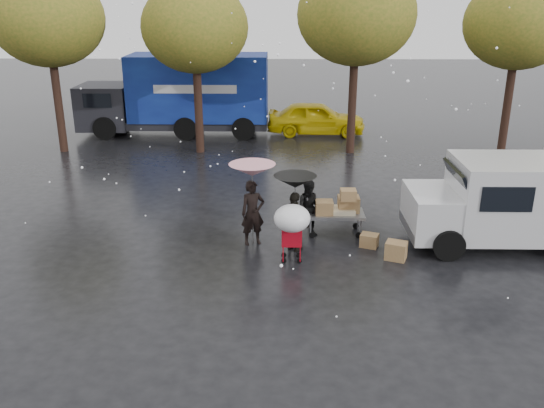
{
  "coord_description": "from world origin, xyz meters",
  "views": [
    {
      "loc": [
        -0.26,
        -12.37,
        5.97
      ],
      "look_at": [
        -0.48,
        1.0,
        1.07
      ],
      "focal_mm": 38.0,
      "sensor_mm": 36.0,
      "label": 1
    }
  ],
  "objects_px": {
    "person_black": "(295,222)",
    "vendor_cart": "(339,208)",
    "blue_truck": "(181,95)",
    "shopping_cart": "(292,221)",
    "white_van": "(515,201)",
    "yellow_taxi": "(316,118)",
    "person_pink": "(253,213)"
  },
  "relations": [
    {
      "from": "white_van",
      "to": "blue_truck",
      "type": "xyz_separation_m",
      "value": [
        -10.25,
        12.03,
        0.6
      ]
    },
    {
      "from": "person_pink",
      "to": "shopping_cart",
      "type": "height_order",
      "value": "person_pink"
    },
    {
      "from": "person_pink",
      "to": "person_black",
      "type": "distance_m",
      "value": 1.11
    },
    {
      "from": "person_pink",
      "to": "white_van",
      "type": "height_order",
      "value": "white_van"
    },
    {
      "from": "shopping_cart",
      "to": "person_pink",
      "type": "bearing_deg",
      "value": 130.37
    },
    {
      "from": "white_van",
      "to": "blue_truck",
      "type": "bearing_deg",
      "value": 130.44
    },
    {
      "from": "vendor_cart",
      "to": "shopping_cart",
      "type": "bearing_deg",
      "value": -124.39
    },
    {
      "from": "shopping_cart",
      "to": "yellow_taxi",
      "type": "xyz_separation_m",
      "value": [
        1.31,
        13.23,
        -0.33
      ]
    },
    {
      "from": "shopping_cart",
      "to": "white_van",
      "type": "relative_size",
      "value": 0.3
    },
    {
      "from": "shopping_cart",
      "to": "white_van",
      "type": "distance_m",
      "value": 5.66
    },
    {
      "from": "vendor_cart",
      "to": "shopping_cart",
      "type": "relative_size",
      "value": 1.04
    },
    {
      "from": "person_pink",
      "to": "blue_truck",
      "type": "xyz_separation_m",
      "value": [
        -3.76,
        12.11,
        0.93
      ]
    },
    {
      "from": "person_black",
      "to": "person_pink",
      "type": "bearing_deg",
      "value": 24.48
    },
    {
      "from": "person_black",
      "to": "shopping_cart",
      "type": "xyz_separation_m",
      "value": [
        -0.08,
        -0.74,
        0.31
      ]
    },
    {
      "from": "person_black",
      "to": "blue_truck",
      "type": "height_order",
      "value": "blue_truck"
    },
    {
      "from": "person_black",
      "to": "blue_truck",
      "type": "distance_m",
      "value": 13.43
    },
    {
      "from": "person_black",
      "to": "blue_truck",
      "type": "bearing_deg",
      "value": -24.08
    },
    {
      "from": "vendor_cart",
      "to": "yellow_taxi",
      "type": "height_order",
      "value": "yellow_taxi"
    },
    {
      "from": "person_black",
      "to": "white_van",
      "type": "bearing_deg",
      "value": -130.14
    },
    {
      "from": "shopping_cart",
      "to": "blue_truck",
      "type": "distance_m",
      "value": 14.07
    },
    {
      "from": "person_black",
      "to": "vendor_cart",
      "type": "xyz_separation_m",
      "value": [
        1.17,
        1.08,
        -0.03
      ]
    },
    {
      "from": "yellow_taxi",
      "to": "person_pink",
      "type": "bearing_deg",
      "value": 171.74
    },
    {
      "from": "person_pink",
      "to": "vendor_cart",
      "type": "bearing_deg",
      "value": -1.08
    },
    {
      "from": "person_pink",
      "to": "blue_truck",
      "type": "distance_m",
      "value": 12.72
    },
    {
      "from": "white_van",
      "to": "yellow_taxi",
      "type": "relative_size",
      "value": 1.14
    },
    {
      "from": "person_black",
      "to": "yellow_taxi",
      "type": "distance_m",
      "value": 12.55
    },
    {
      "from": "white_van",
      "to": "yellow_taxi",
      "type": "distance_m",
      "value": 12.74
    },
    {
      "from": "person_black",
      "to": "vendor_cart",
      "type": "height_order",
      "value": "person_black"
    },
    {
      "from": "white_van",
      "to": "blue_truck",
      "type": "relative_size",
      "value": 0.59
    },
    {
      "from": "person_black",
      "to": "shopping_cart",
      "type": "distance_m",
      "value": 0.81
    },
    {
      "from": "person_pink",
      "to": "white_van",
      "type": "xyz_separation_m",
      "value": [
        6.49,
        0.08,
        0.33
      ]
    },
    {
      "from": "person_black",
      "to": "yellow_taxi",
      "type": "relative_size",
      "value": 0.35
    }
  ]
}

